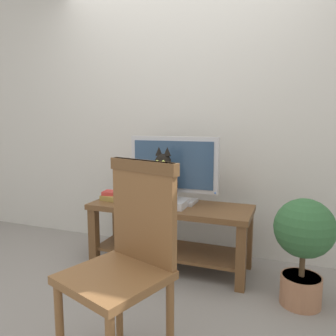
# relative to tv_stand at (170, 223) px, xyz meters

# --- Properties ---
(ground_plane) EXTENTS (12.00, 12.00, 0.00)m
(ground_plane) POSITION_rel_tv_stand_xyz_m (-0.01, -0.64, -0.38)
(ground_plane) COLOR gray
(back_wall) EXTENTS (7.00, 0.12, 2.80)m
(back_wall) POSITION_rel_tv_stand_xyz_m (-0.01, 0.50, 1.02)
(back_wall) COLOR beige
(back_wall) RESTS_ON ground
(tv_stand) EXTENTS (1.34, 0.50, 0.54)m
(tv_stand) POSITION_rel_tv_stand_xyz_m (0.00, 0.00, 0.00)
(tv_stand) COLOR brown
(tv_stand) RESTS_ON ground
(tv) EXTENTS (0.76, 0.20, 0.56)m
(tv) POSITION_rel_tv_stand_xyz_m (0.00, 0.08, 0.46)
(tv) COLOR #B7B7BC
(tv) RESTS_ON tv_stand
(media_box) EXTENTS (0.35, 0.24, 0.06)m
(media_box) POSITION_rel_tv_stand_xyz_m (-0.02, -0.06, 0.19)
(media_box) COLOR #BCBCC1
(media_box) RESTS_ON tv_stand
(cat) EXTENTS (0.19, 0.37, 0.43)m
(cat) POSITION_rel_tv_stand_xyz_m (-0.02, -0.08, 0.38)
(cat) COLOR black
(cat) RESTS_ON media_box
(wooden_chair) EXTENTS (0.55, 0.55, 1.03)m
(wooden_chair) POSITION_rel_tv_stand_xyz_m (0.20, -1.12, 0.22)
(wooden_chair) COLOR brown
(wooden_chair) RESTS_ON ground
(book_stack) EXTENTS (0.21, 0.20, 0.07)m
(book_stack) POSITION_rel_tv_stand_xyz_m (-0.53, -0.00, 0.20)
(book_stack) COLOR olive
(book_stack) RESTS_ON tv_stand
(potted_plant) EXTENTS (0.39, 0.39, 0.73)m
(potted_plant) POSITION_rel_tv_stand_xyz_m (1.02, -0.24, 0.07)
(potted_plant) COLOR #9E6B4C
(potted_plant) RESTS_ON ground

